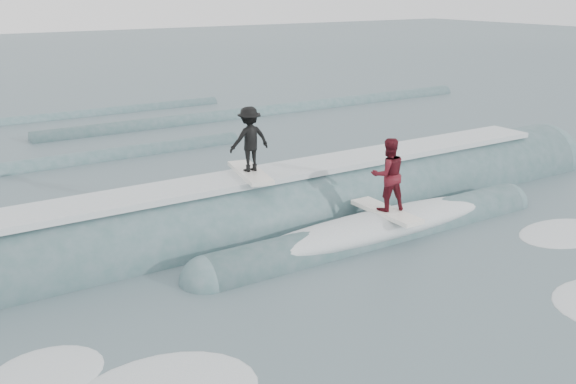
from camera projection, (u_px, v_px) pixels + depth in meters
ground at (429, 318)px, 11.43m from camera, size 160.00×160.00×0.00m
breaking_wave at (278, 224)px, 15.85m from camera, size 23.81×4.05×2.55m
surfer_black at (250, 143)px, 15.08m from camera, size 1.01×2.07×1.64m
surfer_red at (388, 178)px, 14.77m from camera, size 0.97×2.00×1.81m
whitewater at (451, 353)px, 10.32m from camera, size 14.03×8.29×0.10m
far_swells at (110, 134)px, 25.53m from camera, size 37.40×8.65×0.80m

